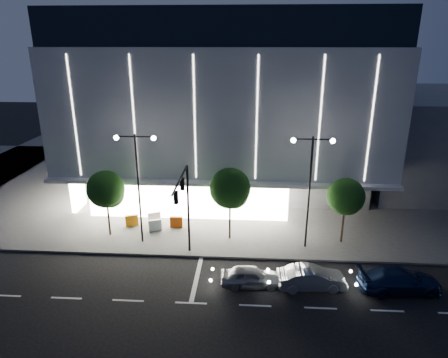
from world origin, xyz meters
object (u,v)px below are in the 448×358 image
tree_left (106,191)px  car_third (400,280)px  street_lamp_west (138,173)px  barrier_d (154,218)px  street_lamp_east (310,177)px  tree_right (346,198)px  traffic_mast (185,199)px  barrier_a (132,221)px  barrier_b (155,225)px  car_lead (251,277)px  car_second (311,278)px  barrier_c (176,222)px  tree_mid (230,190)px

tree_left → car_third: bearing=-16.5°
street_lamp_west → barrier_d: 6.32m
street_lamp_east → tree_right: 3.81m
traffic_mast → tree_left: 7.95m
street_lamp_east → barrier_a: street_lamp_east is taller
street_lamp_east → barrier_b: 13.65m
car_lead → barrier_b: 10.94m
car_lead → barrier_b: (-8.13, 7.33, -0.03)m
car_third → barrier_b: 19.22m
tree_right → car_third: tree_right is taller
traffic_mast → barrier_a: bearing=136.2°
street_lamp_east → barrier_d: (-12.81, 3.43, -5.31)m
barrier_b → street_lamp_west: bearing=-127.9°
street_lamp_east → tree_left: bearing=176.3°
car_second → tree_left: bearing=62.8°
barrier_d → street_lamp_west: bearing=-116.9°
tree_left → street_lamp_west: bearing=-18.9°
traffic_mast → car_lead: 6.95m
tree_left → barrier_d: (3.17, 2.41, -3.38)m
car_lead → barrier_c: car_lead is taller
barrier_a → street_lamp_east: bearing=-31.3°
tree_left → barrier_d: size_ratio=5.20×
tree_left → car_lead: size_ratio=1.43×
car_second → barrier_a: car_second is taller
car_second → barrier_c: size_ratio=4.07×
barrier_b → barrier_c: size_ratio=1.00×
barrier_a → barrier_b: same height
street_lamp_east → tree_right: size_ratio=1.63×
street_lamp_east → tree_mid: 6.27m
traffic_mast → car_third: size_ratio=1.33×
street_lamp_west → barrier_c: 6.37m
street_lamp_east → car_lead: 8.66m
tree_mid → car_lead: size_ratio=1.54×
street_lamp_west → car_lead: size_ratio=2.25×
street_lamp_west → barrier_a: bearing=120.8°
barrier_c → tree_right: bearing=-7.5°
tree_mid → barrier_d: 8.13m
tree_mid → tree_left: bearing=-180.0°
tree_mid → tree_right: (9.00, -0.00, -0.45)m
barrier_c → car_lead: bearing=-52.0°
car_third → tree_mid: bearing=55.3°
traffic_mast → street_lamp_east: street_lamp_east is taller
car_third → barrier_a: size_ratio=4.84×
car_lead → street_lamp_west: bearing=55.3°
tree_right → barrier_c: 14.21m
car_lead → barrier_a: 13.15m
tree_mid → barrier_b: size_ratio=5.59×
tree_right → barrier_a: (-17.67, 1.73, -3.23)m
barrier_a → tree_left: bearing=-148.3°
tree_mid → car_second: size_ratio=1.37×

